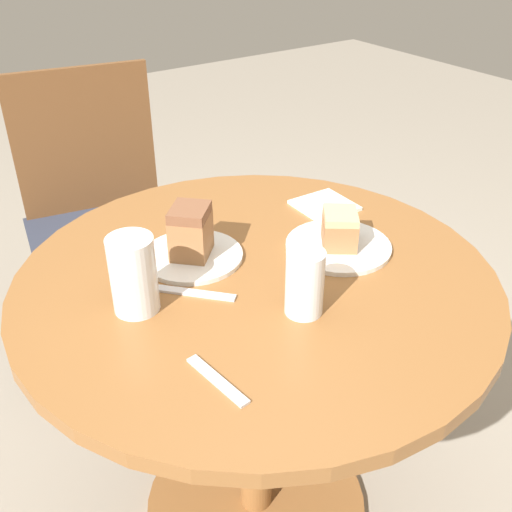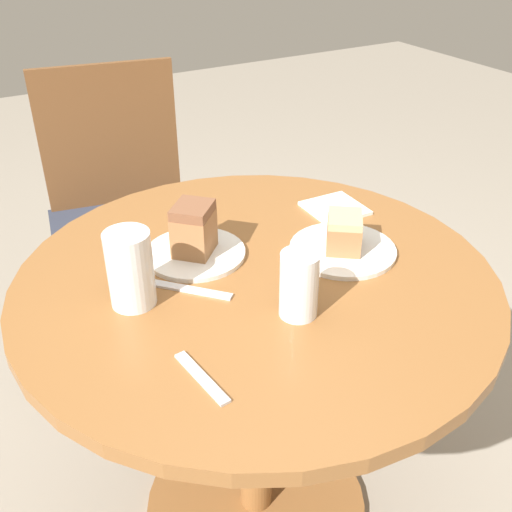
{
  "view_description": "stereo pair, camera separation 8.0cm",
  "coord_description": "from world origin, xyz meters",
  "px_view_note": "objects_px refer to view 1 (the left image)",
  "views": [
    {
      "loc": [
        -0.55,
        -0.8,
        1.36
      ],
      "look_at": [
        0.0,
        0.0,
        0.76
      ],
      "focal_mm": 42.0,
      "sensor_mm": 36.0,
      "label": 1
    },
    {
      "loc": [
        -0.49,
        -0.85,
        1.36
      ],
      "look_at": [
        0.0,
        0.0,
        0.76
      ],
      "focal_mm": 42.0,
      "sensor_mm": 36.0,
      "label": 2
    }
  ],
  "objects_px": {
    "glass_water": "(134,278)",
    "cake_slice_near": "(191,231)",
    "plate_near": "(192,256)",
    "plate_far": "(338,246)",
    "chair": "(102,214)",
    "cake_slice_far": "(340,229)",
    "glass_lemonade": "(306,286)"
  },
  "relations": [
    {
      "from": "plate_near",
      "to": "chair",
      "type": "bearing_deg",
      "value": 84.09
    },
    {
      "from": "glass_water",
      "to": "cake_slice_near",
      "type": "bearing_deg",
      "value": 29.35
    },
    {
      "from": "plate_near",
      "to": "glass_lemonade",
      "type": "relative_size",
      "value": 1.68
    },
    {
      "from": "plate_near",
      "to": "glass_water",
      "type": "relative_size",
      "value": 1.43
    },
    {
      "from": "plate_far",
      "to": "glass_lemonade",
      "type": "xyz_separation_m",
      "value": [
        -0.19,
        -0.13,
        0.05
      ]
    },
    {
      "from": "plate_near",
      "to": "cake_slice_near",
      "type": "xyz_separation_m",
      "value": [
        -0.0,
        0.0,
        0.06
      ]
    },
    {
      "from": "cake_slice_near",
      "to": "glass_lemonade",
      "type": "height_order",
      "value": "glass_lemonade"
    },
    {
      "from": "cake_slice_near",
      "to": "cake_slice_far",
      "type": "relative_size",
      "value": 1.01
    },
    {
      "from": "plate_near",
      "to": "cake_slice_far",
      "type": "height_order",
      "value": "cake_slice_far"
    },
    {
      "from": "plate_near",
      "to": "cake_slice_near",
      "type": "relative_size",
      "value": 1.86
    },
    {
      "from": "chair",
      "to": "glass_lemonade",
      "type": "distance_m",
      "value": 1.07
    },
    {
      "from": "cake_slice_near",
      "to": "cake_slice_far",
      "type": "height_order",
      "value": "cake_slice_near"
    },
    {
      "from": "chair",
      "to": "cake_slice_near",
      "type": "relative_size",
      "value": 8.15
    },
    {
      "from": "cake_slice_far",
      "to": "glass_lemonade",
      "type": "bearing_deg",
      "value": -146.06
    },
    {
      "from": "plate_near",
      "to": "glass_lemonade",
      "type": "height_order",
      "value": "glass_lemonade"
    },
    {
      "from": "plate_far",
      "to": "glass_water",
      "type": "bearing_deg",
      "value": 173.94
    },
    {
      "from": "chair",
      "to": "cake_slice_near",
      "type": "distance_m",
      "value": 0.82
    },
    {
      "from": "chair",
      "to": "glass_water",
      "type": "distance_m",
      "value": 0.94
    },
    {
      "from": "cake_slice_far",
      "to": "glass_lemonade",
      "type": "relative_size",
      "value": 0.89
    },
    {
      "from": "cake_slice_far",
      "to": "glass_water",
      "type": "relative_size",
      "value": 0.76
    },
    {
      "from": "cake_slice_near",
      "to": "glass_water",
      "type": "relative_size",
      "value": 0.77
    },
    {
      "from": "cake_slice_near",
      "to": "cake_slice_far",
      "type": "bearing_deg",
      "value": -27.16
    },
    {
      "from": "plate_near",
      "to": "cake_slice_near",
      "type": "bearing_deg",
      "value": 135.0
    },
    {
      "from": "chair",
      "to": "plate_near",
      "type": "xyz_separation_m",
      "value": [
        -0.08,
        -0.76,
        0.25
      ]
    },
    {
      "from": "cake_slice_near",
      "to": "glass_water",
      "type": "height_order",
      "value": "glass_water"
    },
    {
      "from": "plate_far",
      "to": "cake_slice_near",
      "type": "distance_m",
      "value": 0.31
    },
    {
      "from": "plate_near",
      "to": "cake_slice_near",
      "type": "height_order",
      "value": "cake_slice_near"
    },
    {
      "from": "plate_far",
      "to": "cake_slice_near",
      "type": "bearing_deg",
      "value": 152.84
    },
    {
      "from": "plate_far",
      "to": "glass_lemonade",
      "type": "height_order",
      "value": "glass_lemonade"
    },
    {
      "from": "plate_near",
      "to": "plate_far",
      "type": "relative_size",
      "value": 0.94
    },
    {
      "from": "plate_near",
      "to": "cake_slice_far",
      "type": "distance_m",
      "value": 0.31
    },
    {
      "from": "glass_lemonade",
      "to": "glass_water",
      "type": "height_order",
      "value": "glass_water"
    }
  ]
}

